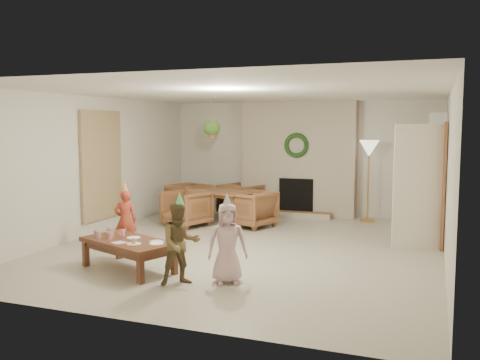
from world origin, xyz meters
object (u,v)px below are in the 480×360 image
at_px(dining_chair_near, 186,208).
at_px(child_plaid, 180,243).
at_px(dining_chair_far, 241,200).
at_px(dining_chair_right, 252,209).
at_px(child_red, 125,220).
at_px(dining_chair_left, 189,200).
at_px(coffee_table_top, 128,242).
at_px(child_pink, 227,243).
at_px(dining_table, 215,205).

relative_size(dining_chair_near, child_plaid, 0.75).
bearing_deg(dining_chair_far, dining_chair_near, 90.00).
height_order(dining_chair_right, child_red, child_red).
relative_size(dining_chair_far, dining_chair_left, 1.00).
distance_m(dining_chair_left, coffee_table_top, 4.29).
relative_size(dining_chair_right, child_pink, 0.77).
relative_size(dining_table, dining_chair_right, 2.34).
xyz_separation_m(dining_table, child_pink, (1.84, -3.91, 0.19)).
distance_m(dining_table, dining_chair_far, 0.81).
bearing_deg(child_red, dining_table, -129.49).
height_order(dining_chair_near, child_plaid, child_plaid).
relative_size(dining_chair_far, dining_chair_right, 1.00).
height_order(child_red, child_plaid, child_plaid).
distance_m(dining_chair_left, child_plaid, 4.93).
distance_m(dining_chair_far, child_red, 3.69).
distance_m(dining_chair_near, coffee_table_top, 3.17).
relative_size(coffee_table_top, child_red, 1.42).
height_order(dining_table, dining_chair_left, dining_chair_left).
relative_size(dining_table, child_plaid, 1.76).
bearing_deg(dining_chair_left, dining_chair_right, -90.00).
distance_m(dining_table, child_plaid, 4.39).
distance_m(child_red, child_plaid, 2.08).
bearing_deg(child_red, coffee_table_top, 91.36).
xyz_separation_m(child_red, child_plaid, (1.63, -1.30, 0.04)).
xyz_separation_m(dining_chair_near, coffee_table_top, (0.65, -3.11, 0.04)).
distance_m(dining_chair_near, dining_chair_left, 1.14).
bearing_deg(dining_chair_near, child_red, -69.13).
bearing_deg(coffee_table_top, child_pink, 19.16).
xyz_separation_m(coffee_table_top, child_pink, (1.48, -0.06, 0.12)).
bearing_deg(dining_chair_left, coffee_table_top, -143.66).
bearing_deg(dining_chair_right, dining_chair_near, -51.34).
relative_size(dining_chair_left, dining_chair_right, 1.00).
distance_m(dining_table, dining_chair_right, 1.01).
distance_m(dining_chair_left, child_pink, 4.94).
bearing_deg(dining_chair_right, child_plaid, 27.05).
height_order(dining_chair_far, dining_chair_right, same).
bearing_deg(dining_chair_far, child_red, 101.91).
xyz_separation_m(dining_chair_far, child_red, (-0.60, -3.63, 0.13)).
height_order(dining_chair_far, child_plaid, child_plaid).
bearing_deg(child_plaid, dining_table, 68.02).
height_order(dining_chair_left, child_pink, child_pink).
xyz_separation_m(dining_chair_far, child_pink, (1.55, -4.66, 0.15)).
bearing_deg(child_red, dining_chair_near, -123.82).
bearing_deg(dining_chair_right, dining_chair_left, -90.00).
distance_m(dining_chair_far, dining_chair_right, 1.29).
xyz_separation_m(dining_chair_right, child_pink, (0.91, -3.55, 0.15)).
relative_size(dining_chair_near, coffee_table_top, 0.57).
bearing_deg(child_plaid, dining_chair_left, 75.33).
relative_size(dining_table, child_red, 1.90).
relative_size(dining_table, dining_chair_far, 2.34).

